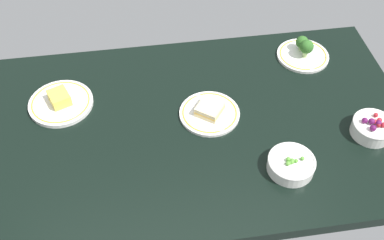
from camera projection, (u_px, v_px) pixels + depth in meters
The scene contains 6 objects.
dining_table at pixel (192, 128), 152.52cm from camera, with size 145.09×84.84×4.00cm, color black.
bowl_peas at pixel (291, 164), 137.21cm from camera, with size 14.25×14.25×5.49cm.
plate_cheese at pixel (61, 102), 155.98cm from camera, with size 21.58×21.58×5.26cm.
plate_broccoli at pixel (303, 52), 172.32cm from camera, with size 19.26×19.26×8.21cm.
plate_sandwich at pixel (210, 112), 153.03cm from camera, with size 20.06×20.06×4.24cm.
bowl_berries at pixel (373, 127), 146.37cm from camera, with size 13.28×13.28×6.59cm.
Camera 1 is at (-14.81, -99.12, 117.00)cm, focal length 43.33 mm.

